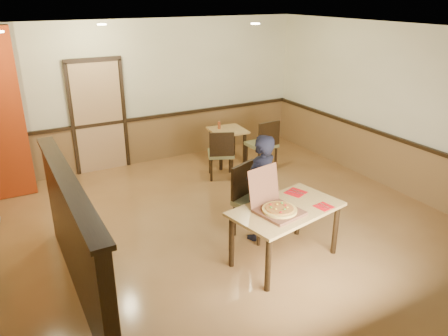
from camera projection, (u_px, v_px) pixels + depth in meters
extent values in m
plane|color=#A3723F|center=(224.00, 239.00, 6.17)|extent=(7.00, 7.00, 0.00)
plane|color=black|center=(224.00, 33.00, 5.12)|extent=(7.00, 7.00, 0.00)
plane|color=beige|center=(137.00, 94.00, 8.49)|extent=(7.00, 0.00, 7.00)
plane|color=beige|center=(409.00, 113.00, 7.21)|extent=(0.00, 7.00, 7.00)
cube|color=brown|center=(141.00, 141.00, 8.82)|extent=(7.00, 0.04, 0.90)
cube|color=black|center=(140.00, 119.00, 8.63)|extent=(7.00, 0.06, 0.06)
cube|color=brown|center=(399.00, 166.00, 7.55)|extent=(0.04, 7.00, 0.90)
cube|color=black|center=(403.00, 141.00, 7.36)|extent=(0.06, 7.00, 0.06)
cube|color=tan|center=(99.00, 117.00, 8.23)|extent=(0.90, 0.06, 2.10)
cube|color=black|center=(75.00, 239.00, 4.86)|extent=(0.14, 3.00, 1.40)
cube|color=black|center=(66.00, 180.00, 4.59)|extent=(0.20, 3.10, 0.05)
cylinder|color=beige|center=(102.00, 24.00, 6.80)|extent=(0.14, 0.14, 0.02)
cylinder|color=beige|center=(255.00, 24.00, 6.97)|extent=(0.14, 0.14, 0.02)
cube|color=tan|center=(286.00, 209.00, 5.45)|extent=(1.53, 1.06, 0.04)
cylinder|color=black|center=(268.00, 264.00, 4.99)|extent=(0.07, 0.07, 0.71)
cylinder|color=black|center=(232.00, 241.00, 5.45)|extent=(0.07, 0.07, 0.71)
cylinder|color=black|center=(335.00, 229.00, 5.73)|extent=(0.07, 0.07, 0.71)
cylinder|color=black|center=(298.00, 212.00, 6.19)|extent=(0.07, 0.07, 0.71)
cube|color=olive|center=(256.00, 202.00, 6.12)|extent=(0.67, 0.67, 0.07)
cube|color=black|center=(243.00, 180.00, 6.16)|extent=(0.47, 0.22, 0.49)
cylinder|color=black|center=(259.00, 231.00, 5.96)|extent=(0.05, 0.05, 0.44)
cylinder|color=black|center=(234.00, 221.00, 6.20)|extent=(0.05, 0.05, 0.44)
cylinder|color=black|center=(276.00, 219.00, 6.26)|extent=(0.05, 0.05, 0.44)
cylinder|color=black|center=(252.00, 211.00, 6.51)|extent=(0.05, 0.05, 0.44)
cube|color=olive|center=(221.00, 154.00, 8.09)|extent=(0.61, 0.61, 0.06)
cube|color=black|center=(222.00, 144.00, 7.80)|extent=(0.42, 0.21, 0.44)
cylinder|color=black|center=(230.00, 163.00, 8.39)|extent=(0.04, 0.04, 0.40)
cylinder|color=black|center=(232.00, 170.00, 8.03)|extent=(0.04, 0.04, 0.40)
cylinder|color=black|center=(210.00, 163.00, 8.35)|extent=(0.04, 0.04, 0.40)
cylinder|color=black|center=(211.00, 171.00, 8.00)|extent=(0.04, 0.04, 0.40)
cube|color=olive|center=(261.00, 144.00, 8.48)|extent=(0.52, 0.52, 0.06)
cube|color=black|center=(269.00, 134.00, 8.20)|extent=(0.48, 0.07, 0.47)
cylinder|color=black|center=(263.00, 153.00, 8.85)|extent=(0.05, 0.05, 0.43)
cylinder|color=black|center=(276.00, 159.00, 8.53)|extent=(0.05, 0.05, 0.43)
cylinder|color=black|center=(247.00, 157.00, 8.65)|extent=(0.05, 0.05, 0.43)
cylinder|color=black|center=(259.00, 163.00, 8.33)|extent=(0.05, 0.05, 0.43)
cube|color=tan|center=(228.00, 130.00, 8.65)|extent=(0.73, 0.73, 0.04)
cylinder|color=black|center=(221.00, 153.00, 8.47)|extent=(0.07, 0.07, 0.68)
cylinder|color=black|center=(211.00, 145.00, 8.91)|extent=(0.07, 0.07, 0.68)
cylinder|color=black|center=(245.00, 150.00, 8.67)|extent=(0.07, 0.07, 0.68)
cylinder|color=black|center=(234.00, 142.00, 9.10)|extent=(0.07, 0.07, 0.68)
imported|color=black|center=(260.00, 188.00, 5.97)|extent=(0.64, 0.52, 1.52)
cube|color=brown|center=(279.00, 212.00, 5.29)|extent=(0.57, 0.57, 0.04)
cube|color=brown|center=(264.00, 185.00, 5.40)|extent=(0.49, 0.18, 0.48)
cylinder|color=#E0BC51|center=(280.00, 210.00, 5.28)|extent=(0.47, 0.47, 0.03)
cube|color=red|center=(324.00, 206.00, 5.47)|extent=(0.23, 0.23, 0.00)
cylinder|color=white|center=(322.00, 207.00, 5.45)|extent=(0.03, 0.17, 0.01)
cube|color=white|center=(326.00, 206.00, 5.48)|extent=(0.04, 0.18, 0.00)
cube|color=red|center=(296.00, 192.00, 5.85)|extent=(0.31, 0.31, 0.01)
cylinder|color=white|center=(294.00, 193.00, 5.83)|extent=(0.08, 0.20, 0.01)
cube|color=white|center=(298.00, 192.00, 5.86)|extent=(0.09, 0.21, 0.00)
cylinder|color=brown|center=(219.00, 125.00, 8.66)|extent=(0.06, 0.06, 0.14)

